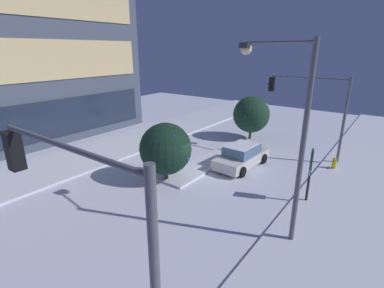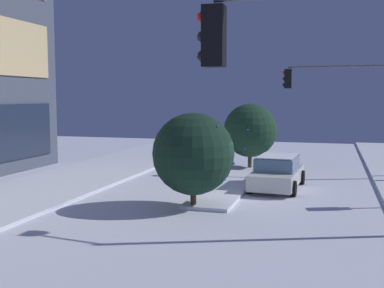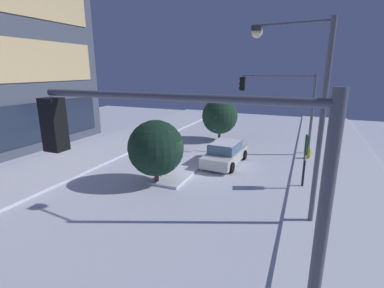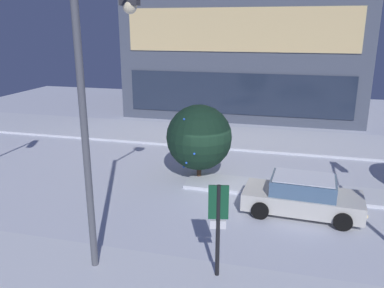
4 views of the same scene
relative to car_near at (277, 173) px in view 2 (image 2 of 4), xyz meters
The scene contains 7 objects.
ground 4.03m from the car_near, 157.76° to the left, with size 52.00×52.00×0.00m, color silver.
curb_strip_far 10.58m from the car_near, 110.35° to the left, with size 52.00×5.20×0.14m, color silver.
median_strip 2.24m from the car_near, 105.44° to the left, with size 9.00×1.80×0.14m, color silver.
car_near is the anchor object (origin of this frame).
traffic_light_corner_near_right 6.19m from the car_near, 33.76° to the right, with size 0.32×5.46×5.84m.
decorated_tree_median 6.61m from the car_near, 20.42° to the left, with size 3.15×3.10×3.71m.
decorated_tree_left_of_median 5.48m from the car_near, 151.40° to the left, with size 3.02×3.05×3.53m.
Camera 2 is at (-17.57, -3.82, 4.10)m, focal length 44.50 mm.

